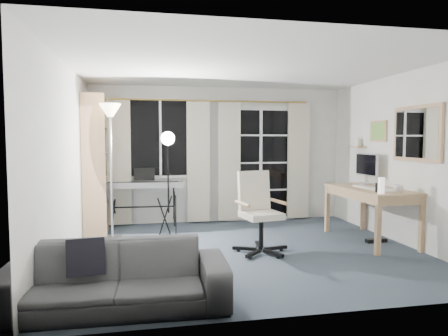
{
  "coord_description": "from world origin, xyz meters",
  "views": [
    {
      "loc": [
        -1.27,
        -5.05,
        1.46
      ],
      "look_at": [
        -0.24,
        0.35,
        1.08
      ],
      "focal_mm": 32.0,
      "sensor_mm": 36.0,
      "label": 1
    }
  ],
  "objects_px": {
    "desk": "(370,195)",
    "mug": "(398,187)",
    "keyboard_piano": "(144,186)",
    "monitor": "(367,166)",
    "torchiere_lamp": "(111,131)",
    "studio_light": "(168,151)",
    "sofa": "(117,266)",
    "bookshelf": "(94,167)",
    "office_chair": "(257,204)"
  },
  "relations": [
    {
      "from": "bookshelf",
      "to": "office_chair",
      "type": "bearing_deg",
      "value": -38.87
    },
    {
      "from": "sofa",
      "to": "desk",
      "type": "bearing_deg",
      "value": 27.92
    },
    {
      "from": "torchiere_lamp",
      "to": "office_chair",
      "type": "xyz_separation_m",
      "value": [
        1.93,
        -1.02,
        -0.98
      ]
    },
    {
      "from": "bookshelf",
      "to": "torchiere_lamp",
      "type": "distance_m",
      "value": 0.92
    },
    {
      "from": "keyboard_piano",
      "to": "monitor",
      "type": "distance_m",
      "value": 3.6
    },
    {
      "from": "bookshelf",
      "to": "office_chair",
      "type": "xyz_separation_m",
      "value": [
        2.26,
        -1.67,
        -0.41
      ]
    },
    {
      "from": "keyboard_piano",
      "to": "bookshelf",
      "type": "bearing_deg",
      "value": -173.11
    },
    {
      "from": "desk",
      "to": "mug",
      "type": "bearing_deg",
      "value": -80.41
    },
    {
      "from": "mug",
      "to": "sofa",
      "type": "relative_size",
      "value": 0.07
    },
    {
      "from": "bookshelf",
      "to": "monitor",
      "type": "distance_m",
      "value": 4.33
    },
    {
      "from": "studio_light",
      "to": "monitor",
      "type": "xyz_separation_m",
      "value": [
        3.05,
        -0.31,
        -0.24
      ]
    },
    {
      "from": "office_chair",
      "to": "bookshelf",
      "type": "bearing_deg",
      "value": 132.92
    },
    {
      "from": "torchiere_lamp",
      "to": "office_chair",
      "type": "distance_m",
      "value": 2.4
    },
    {
      "from": "torchiere_lamp",
      "to": "sofa",
      "type": "distance_m",
      "value": 2.84
    },
    {
      "from": "torchiere_lamp",
      "to": "keyboard_piano",
      "type": "bearing_deg",
      "value": 56.56
    },
    {
      "from": "office_chair",
      "to": "torchiere_lamp",
      "type": "bearing_deg",
      "value": 141.39
    },
    {
      "from": "studio_light",
      "to": "sofa",
      "type": "bearing_deg",
      "value": -98.89
    },
    {
      "from": "monitor",
      "to": "sofa",
      "type": "bearing_deg",
      "value": -150.95
    },
    {
      "from": "studio_light",
      "to": "monitor",
      "type": "relative_size",
      "value": 2.91
    },
    {
      "from": "keyboard_piano",
      "to": "studio_light",
      "type": "xyz_separation_m",
      "value": [
        0.36,
        -0.78,
        0.6
      ]
    },
    {
      "from": "torchiere_lamp",
      "to": "mug",
      "type": "distance_m",
      "value": 4.08
    },
    {
      "from": "studio_light",
      "to": "office_chair",
      "type": "relative_size",
      "value": 1.54
    },
    {
      "from": "studio_light",
      "to": "mug",
      "type": "xyz_separation_m",
      "value": [
        2.95,
        -1.26,
        -0.47
      ]
    },
    {
      "from": "keyboard_piano",
      "to": "studio_light",
      "type": "distance_m",
      "value": 1.05
    },
    {
      "from": "sofa",
      "to": "torchiere_lamp",
      "type": "bearing_deg",
      "value": 97.05
    },
    {
      "from": "bookshelf",
      "to": "monitor",
      "type": "height_order",
      "value": "bookshelf"
    },
    {
      "from": "keyboard_piano",
      "to": "mug",
      "type": "height_order",
      "value": "keyboard_piano"
    },
    {
      "from": "bookshelf",
      "to": "desk",
      "type": "relative_size",
      "value": 1.48
    },
    {
      "from": "keyboard_piano",
      "to": "desk",
      "type": "bearing_deg",
      "value": -22.85
    },
    {
      "from": "keyboard_piano",
      "to": "sofa",
      "type": "distance_m",
      "value": 3.27
    },
    {
      "from": "monitor",
      "to": "office_chair",
      "type": "bearing_deg",
      "value": -163.54
    },
    {
      "from": "monitor",
      "to": "torchiere_lamp",
      "type": "bearing_deg",
      "value": 172.58
    },
    {
      "from": "keyboard_piano",
      "to": "monitor",
      "type": "bearing_deg",
      "value": -14.97
    },
    {
      "from": "monitor",
      "to": "bookshelf",
      "type": "bearing_deg",
      "value": 164.51
    },
    {
      "from": "desk",
      "to": "monitor",
      "type": "distance_m",
      "value": 0.63
    },
    {
      "from": "studio_light",
      "to": "bookshelf",
      "type": "bearing_deg",
      "value": 152.17
    },
    {
      "from": "bookshelf",
      "to": "desk",
      "type": "distance_m",
      "value": 4.29
    },
    {
      "from": "keyboard_piano",
      "to": "mug",
      "type": "xyz_separation_m",
      "value": [
        3.32,
        -2.04,
        0.13
      ]
    },
    {
      "from": "mug",
      "to": "torchiere_lamp",
      "type": "bearing_deg",
      "value": 160.52
    },
    {
      "from": "studio_light",
      "to": "sofa",
      "type": "height_order",
      "value": "studio_light"
    },
    {
      "from": "desk",
      "to": "studio_light",
      "type": "bearing_deg",
      "value": 163.41
    },
    {
      "from": "bookshelf",
      "to": "torchiere_lamp",
      "type": "bearing_deg",
      "value": -65.41
    },
    {
      "from": "office_chair",
      "to": "mug",
      "type": "relative_size",
      "value": 8.33
    },
    {
      "from": "torchiere_lamp",
      "to": "desk",
      "type": "bearing_deg",
      "value": -12.81
    },
    {
      "from": "torchiere_lamp",
      "to": "studio_light",
      "type": "bearing_deg",
      "value": -5.49
    },
    {
      "from": "office_chair",
      "to": "mug",
      "type": "bearing_deg",
      "value": -20.35
    },
    {
      "from": "studio_light",
      "to": "desk",
      "type": "xyz_separation_m",
      "value": [
        2.85,
        -0.76,
        -0.63
      ]
    },
    {
      "from": "desk",
      "to": "sofa",
      "type": "xyz_separation_m",
      "value": [
        -3.43,
        -1.71,
        -0.3
      ]
    },
    {
      "from": "desk",
      "to": "mug",
      "type": "distance_m",
      "value": 0.53
    },
    {
      "from": "keyboard_piano",
      "to": "mug",
      "type": "bearing_deg",
      "value": -28.87
    }
  ]
}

